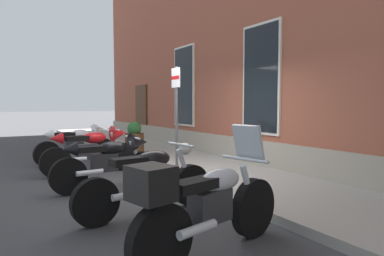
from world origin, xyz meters
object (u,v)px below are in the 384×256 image
Objects in this scene: motorcycle_black_naked at (149,181)px; motorcycle_silver_touring at (207,204)px; motorcycle_white_sport at (79,142)px; motorcycle_black_sport at (111,159)px; parking_sign at (176,101)px; barrel_planter at (134,139)px; motorcycle_red_sport at (94,148)px.

motorcycle_black_naked is 1.53m from motorcycle_silver_touring.
motorcycle_white_sport is 0.96× the size of motorcycle_black_naked.
motorcycle_black_sport is 2.27m from parking_sign.
motorcycle_black_sport reaches higher than motorcycle_black_naked.
parking_sign is at bearing 1.54° from barrel_planter.
motorcycle_red_sport is at bearing -110.38° from parking_sign.
barrel_planter is (-2.47, -0.07, -1.07)m from parking_sign.
parking_sign is (0.64, 1.72, 1.02)m from motorcycle_red_sport.
motorcycle_silver_touring is at bearing -15.12° from barrel_planter.
motorcycle_red_sport is 1.05× the size of motorcycle_black_sport.
barrel_planter is (-5.03, 1.73, 0.04)m from motorcycle_black_naked.
motorcycle_black_sport is at bearing -27.37° from barrel_planter.
motorcycle_red_sport is 2.47m from barrel_planter.
parking_sign reaches higher than motorcycle_black_sport.
motorcycle_silver_touring reaches higher than motorcycle_black_sport.
motorcycle_white_sport is 2.26× the size of barrel_planter.
parking_sign is at bearing 155.78° from motorcycle_silver_touring.
motorcycle_white_sport is 0.91× the size of parking_sign.
motorcycle_black_sport is (2.94, -0.08, -0.01)m from motorcycle_white_sport.
motorcycle_silver_touring is at bearing -1.70° from motorcycle_black_naked.
motorcycle_black_naked is at bearing 0.47° from motorcycle_black_sport.
motorcycle_black_naked is at bearing 178.30° from motorcycle_silver_touring.
motorcycle_black_sport is at bearing -3.27° from motorcycle_red_sport.
barrel_planter is at bearing 104.08° from motorcycle_white_sport.
motorcycle_white_sport is at bearing -75.92° from barrel_planter.
barrel_planter reaches higher than motorcycle_black_sport.
motorcycle_white_sport reaches higher than motorcycle_black_sport.
motorcycle_black_naked is 5.31m from barrel_planter.
motorcycle_black_naked is 3.31m from parking_sign.
parking_sign is 2.69m from barrel_planter.
motorcycle_white_sport is at bearing 178.47° from motorcycle_black_sport.
motorcycle_black_sport is 3.19m from motorcycle_silver_touring.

